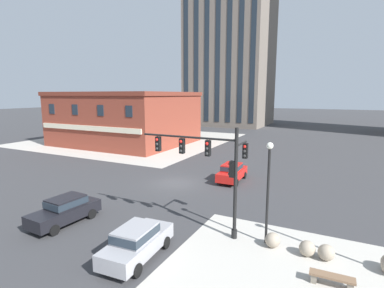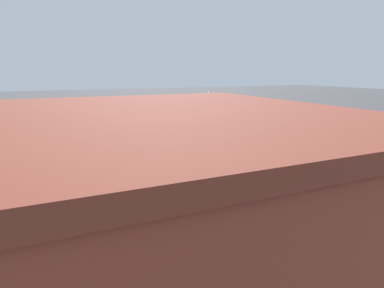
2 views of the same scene
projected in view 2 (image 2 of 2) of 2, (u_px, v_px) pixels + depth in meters
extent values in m
plane|color=#38383A|center=(240.00, 154.00, 41.06)|extent=(320.00, 320.00, 0.00)
cube|color=#B7B2A8|center=(259.00, 127.00, 61.14)|extent=(20.00, 19.00, 0.02)
cylinder|color=black|center=(252.00, 136.00, 51.44)|extent=(0.32, 0.32, 0.50)
cylinder|color=black|center=(253.00, 117.00, 50.80)|extent=(0.20, 0.20, 6.31)
cylinder|color=black|center=(265.00, 104.00, 47.59)|extent=(6.01, 0.12, 0.12)
cylinder|color=black|center=(249.00, 104.00, 49.95)|extent=(0.11, 1.80, 0.11)
cube|color=black|center=(260.00, 107.00, 48.90)|extent=(0.28, 0.28, 0.90)
sphere|color=red|center=(261.00, 105.00, 48.90)|extent=(0.18, 0.18, 0.18)
sphere|color=#282828|center=(261.00, 106.00, 48.96)|extent=(0.18, 0.18, 0.18)
sphere|color=#282828|center=(261.00, 108.00, 49.02)|extent=(0.18, 0.18, 0.18)
cube|color=black|center=(267.00, 108.00, 47.42)|extent=(0.28, 0.28, 0.90)
sphere|color=red|center=(268.00, 106.00, 47.42)|extent=(0.18, 0.18, 0.18)
sphere|color=#282828|center=(267.00, 108.00, 47.48)|extent=(0.18, 0.18, 0.18)
sphere|color=#282828|center=(267.00, 109.00, 47.54)|extent=(0.18, 0.18, 0.18)
cube|color=black|center=(274.00, 109.00, 45.94)|extent=(0.28, 0.28, 0.90)
sphere|color=red|center=(275.00, 107.00, 45.94)|extent=(0.18, 0.18, 0.18)
sphere|color=#282828|center=(275.00, 109.00, 46.00)|extent=(0.18, 0.18, 0.18)
sphere|color=#282828|center=(275.00, 111.00, 46.06)|extent=(0.18, 0.18, 0.18)
cube|color=black|center=(254.00, 112.00, 50.43)|extent=(0.28, 0.28, 0.90)
sphere|color=red|center=(254.00, 111.00, 50.23)|extent=(0.18, 0.18, 0.18)
sphere|color=#282828|center=(254.00, 112.00, 50.29)|extent=(0.18, 0.18, 0.18)
sphere|color=#282828|center=(254.00, 114.00, 50.35)|extent=(0.18, 0.18, 0.18)
cube|color=black|center=(244.00, 108.00, 49.75)|extent=(0.28, 0.28, 0.90)
sphere|color=red|center=(245.00, 106.00, 49.75)|extent=(0.18, 0.18, 0.18)
sphere|color=#282828|center=(245.00, 108.00, 49.82)|extent=(0.18, 0.18, 0.18)
sphere|color=#282828|center=(245.00, 110.00, 49.88)|extent=(0.18, 0.18, 0.18)
sphere|color=gray|center=(245.00, 132.00, 53.33)|extent=(0.79, 0.79, 0.79)
sphere|color=gray|center=(240.00, 131.00, 54.91)|extent=(0.79, 0.79, 0.79)
sphere|color=gray|center=(237.00, 130.00, 55.68)|extent=(0.79, 0.79, 0.79)
sphere|color=gray|center=(229.00, 127.00, 58.03)|extent=(0.79, 0.79, 0.79)
sphere|color=gray|center=(227.00, 127.00, 57.93)|extent=(0.79, 0.79, 0.79)
cube|color=brown|center=(246.00, 128.00, 56.79)|extent=(1.81, 0.52, 0.10)
cube|color=gray|center=(248.00, 130.00, 56.23)|extent=(0.25, 0.41, 0.39)
cube|color=gray|center=(243.00, 129.00, 57.46)|extent=(0.25, 0.41, 0.39)
cylinder|color=#232847|center=(229.00, 124.00, 61.65)|extent=(0.13, 0.13, 0.84)
cylinder|color=#232847|center=(230.00, 124.00, 61.67)|extent=(0.13, 0.13, 0.84)
cube|color=green|center=(229.00, 120.00, 61.50)|extent=(0.30, 0.39, 0.59)
cylinder|color=green|center=(228.00, 120.00, 61.48)|extent=(0.09, 0.09, 0.56)
cylinder|color=green|center=(230.00, 120.00, 61.52)|extent=(0.09, 0.09, 0.56)
sphere|color=beige|center=(229.00, 118.00, 61.41)|extent=(0.23, 0.23, 0.23)
cylinder|color=black|center=(226.00, 123.00, 63.22)|extent=(0.13, 0.13, 0.87)
cylinder|color=black|center=(225.00, 123.00, 63.09)|extent=(0.13, 0.13, 0.87)
cube|color=white|center=(226.00, 119.00, 62.99)|extent=(0.31, 0.39, 0.61)
cylinder|color=white|center=(226.00, 119.00, 63.14)|extent=(0.09, 0.09, 0.58)
cylinder|color=white|center=(225.00, 119.00, 62.82)|extent=(0.09, 0.09, 0.58)
sphere|color=brown|center=(226.00, 117.00, 62.89)|extent=(0.24, 0.24, 0.24)
cylinder|color=#232847|center=(246.00, 122.00, 64.18)|extent=(0.13, 0.13, 0.79)
cylinder|color=#232847|center=(247.00, 122.00, 64.15)|extent=(0.13, 0.13, 0.79)
cube|color=black|center=(247.00, 119.00, 64.02)|extent=(0.35, 0.39, 0.56)
cylinder|color=black|center=(246.00, 118.00, 64.04)|extent=(0.09, 0.09, 0.53)
cylinder|color=black|center=(248.00, 119.00, 63.98)|extent=(0.09, 0.09, 0.53)
sphere|color=tan|center=(247.00, 117.00, 63.92)|extent=(0.21, 0.21, 0.21)
cylinder|color=#333333|center=(249.00, 126.00, 59.36)|extent=(0.13, 0.13, 0.76)
cylinder|color=#333333|center=(248.00, 126.00, 59.42)|extent=(0.13, 0.13, 0.76)
cube|color=purple|center=(248.00, 123.00, 59.25)|extent=(0.38, 0.38, 0.54)
cylinder|color=purple|center=(250.00, 123.00, 59.16)|extent=(0.09, 0.09, 0.51)
cylinder|color=purple|center=(247.00, 122.00, 59.33)|extent=(0.09, 0.09, 0.51)
sphere|color=brown|center=(249.00, 121.00, 59.16)|extent=(0.21, 0.21, 0.21)
cylinder|color=black|center=(237.00, 121.00, 65.00)|extent=(0.13, 0.13, 0.81)
cylinder|color=black|center=(238.00, 121.00, 65.08)|extent=(0.13, 0.13, 0.81)
cube|color=black|center=(237.00, 118.00, 64.89)|extent=(0.22, 0.35, 0.57)
cylinder|color=black|center=(236.00, 118.00, 64.77)|extent=(0.09, 0.09, 0.54)
cylinder|color=black|center=(238.00, 118.00, 64.99)|extent=(0.09, 0.09, 0.54)
sphere|color=tan|center=(237.00, 116.00, 64.79)|extent=(0.22, 0.22, 0.22)
cylinder|color=black|center=(245.00, 119.00, 52.34)|extent=(0.14, 0.14, 5.24)
sphere|color=white|center=(246.00, 102.00, 51.72)|extent=(0.36, 0.36, 0.36)
cylinder|color=black|center=(229.00, 115.00, 57.38)|extent=(0.14, 0.14, 5.42)
sphere|color=white|center=(229.00, 98.00, 56.74)|extent=(0.36, 0.36, 0.36)
cylinder|color=black|center=(208.00, 109.00, 64.80)|extent=(0.14, 0.14, 5.86)
sphere|color=white|center=(208.00, 93.00, 64.11)|extent=(0.36, 0.36, 0.36)
cube|color=black|center=(314.00, 144.00, 43.54)|extent=(2.01, 4.49, 0.76)
cube|color=black|center=(314.00, 139.00, 43.34)|extent=(1.61, 2.19, 0.60)
cube|color=#232D38|center=(314.00, 139.00, 43.34)|extent=(1.65, 2.28, 0.40)
cylinder|color=black|center=(317.00, 144.00, 44.87)|extent=(0.26, 0.65, 0.64)
cylinder|color=black|center=(326.00, 147.00, 43.35)|extent=(0.26, 0.65, 0.64)
cylinder|color=black|center=(302.00, 146.00, 43.90)|extent=(0.26, 0.65, 0.64)
cylinder|color=black|center=(310.00, 149.00, 42.39)|extent=(0.26, 0.65, 0.64)
cube|color=silver|center=(339.00, 130.00, 53.95)|extent=(2.00, 4.49, 0.76)
cube|color=silver|center=(340.00, 126.00, 53.85)|extent=(1.61, 2.19, 0.60)
cube|color=#232D38|center=(340.00, 126.00, 53.85)|extent=(1.65, 2.28, 0.40)
cylinder|color=black|center=(336.00, 133.00, 52.79)|extent=(0.26, 0.65, 0.64)
cylinder|color=black|center=(329.00, 132.00, 54.30)|extent=(0.26, 0.65, 0.64)
cylinder|color=black|center=(349.00, 132.00, 53.76)|extent=(0.26, 0.65, 0.64)
cylinder|color=black|center=(341.00, 131.00, 55.28)|extent=(0.26, 0.65, 0.64)
cube|color=red|center=(203.00, 144.00, 43.64)|extent=(1.88, 4.45, 0.76)
cube|color=red|center=(204.00, 139.00, 43.55)|extent=(1.55, 2.15, 0.60)
cube|color=#232D38|center=(204.00, 139.00, 43.55)|extent=(1.59, 2.24, 0.40)
cylinder|color=black|center=(197.00, 149.00, 42.40)|extent=(0.24, 0.65, 0.64)
cylinder|color=black|center=(192.00, 146.00, 43.86)|extent=(0.24, 0.65, 0.64)
cylinder|color=black|center=(215.00, 147.00, 43.58)|extent=(0.24, 0.65, 0.64)
cylinder|color=black|center=(209.00, 144.00, 45.04)|extent=(0.24, 0.65, 0.64)
cube|color=#99999E|center=(288.00, 135.00, 49.80)|extent=(2.04, 4.50, 0.76)
cube|color=#99999E|center=(289.00, 130.00, 49.72)|extent=(1.63, 2.20, 0.60)
cube|color=#232D38|center=(289.00, 130.00, 49.72)|extent=(1.67, 2.29, 0.40)
cylinder|color=black|center=(285.00, 139.00, 48.54)|extent=(0.26, 0.65, 0.64)
cylinder|color=black|center=(277.00, 137.00, 49.97)|extent=(0.26, 0.65, 0.64)
cylinder|color=black|center=(298.00, 137.00, 49.80)|extent=(0.26, 0.65, 0.64)
cylinder|color=black|center=(290.00, 135.00, 51.23)|extent=(0.26, 0.65, 0.64)
cube|color=brown|center=(175.00, 196.00, 16.86)|extent=(19.63, 16.71, 7.87)
cube|color=brown|center=(174.00, 115.00, 15.93)|extent=(20.03, 17.04, 0.60)
cube|color=beige|center=(299.00, 183.00, 20.44)|extent=(18.65, 0.24, 0.70)
cube|color=#1E2833|center=(333.00, 153.00, 17.66)|extent=(1.10, 0.08, 1.50)
cube|color=#1E2833|center=(276.00, 137.00, 22.02)|extent=(1.10, 0.08, 1.50)
cube|color=#1E2833|center=(237.00, 126.00, 26.37)|extent=(1.10, 0.08, 1.50)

